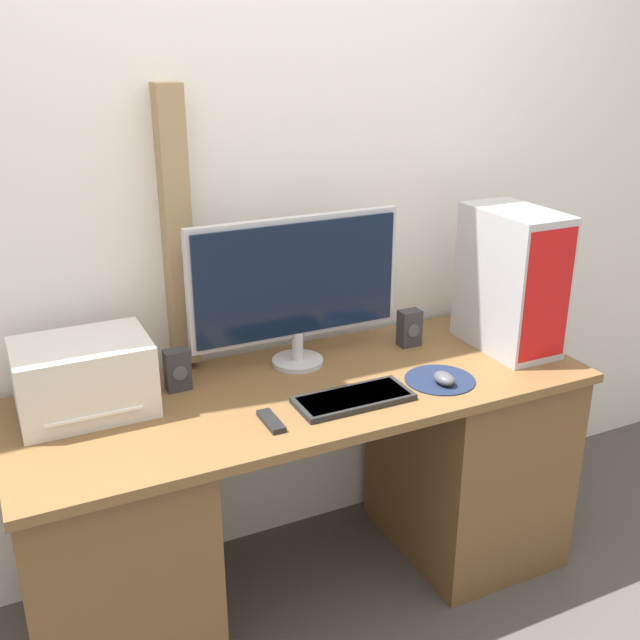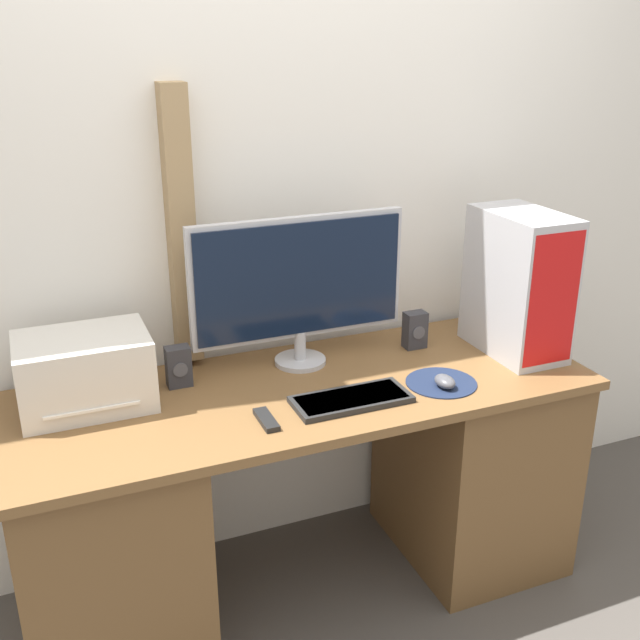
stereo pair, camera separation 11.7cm
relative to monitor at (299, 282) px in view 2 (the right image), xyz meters
The scene contains 11 objects.
wall_back 0.37m from the monitor, 104.14° to the left, with size 6.40×0.13×2.70m.
desk 0.68m from the monitor, 104.42° to the right, with size 1.80×0.66×0.77m.
monitor is the anchor object (origin of this frame).
keyboard 0.42m from the monitor, 83.05° to the right, with size 0.35×0.15×0.02m.
mousepad 0.55m from the monitor, 41.75° to the right, with size 0.22×0.22×0.00m.
mouse 0.55m from the monitor, 45.28° to the right, with size 0.06×0.08×0.04m.
computer_tower 0.74m from the monitor, 14.32° to the right, with size 0.21×0.36×0.48m.
printer 0.71m from the monitor, behind, with size 0.37×0.28×0.21m.
speaker_left 0.46m from the monitor, behind, with size 0.08×0.06×0.13m.
speaker_right 0.47m from the monitor, ahead, with size 0.08×0.06×0.13m.
remote_control 0.50m from the monitor, 124.20° to the right, with size 0.04×0.13×0.02m.
Camera 2 is at (-0.76, -1.61, 1.80)m, focal length 42.00 mm.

